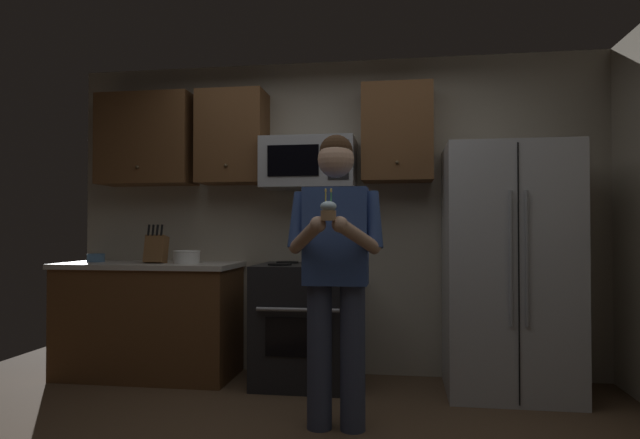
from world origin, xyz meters
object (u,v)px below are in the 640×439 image
microwave (309,163)px  person (336,262)px  bowl_small_colored (96,258)px  oven_range (306,324)px  knife_block (156,249)px  bowl_large_white (187,256)px  refrigerator (508,269)px  cupcake (328,210)px

microwave → person: bearing=-72.0°
bowl_small_colored → person: 2.36m
microwave → oven_range: bearing=-90.0°
knife_block → oven_range: bearing=1.4°
microwave → bowl_large_white: bearing=-173.6°
knife_block → bowl_small_colored: knife_block is taller
bowl_small_colored → bowl_large_white: bearing=-3.0°
oven_range → person: size_ratio=0.53×
microwave → refrigerator: size_ratio=0.41×
microwave → person: 1.33m
microwave → bowl_small_colored: microwave is taller
person → bowl_large_white: bearing=144.3°
bowl_small_colored → person: (2.14, -0.99, 0.04)m
bowl_small_colored → cupcake: bearing=-31.7°
oven_range → knife_block: 1.35m
refrigerator → bowl_small_colored: 3.29m
microwave → bowl_large_white: size_ratio=3.37×
oven_range → microwave: 1.26m
oven_range → person: 1.13m
refrigerator → person: bearing=-142.1°
bowl_large_white → bowl_small_colored: (-0.81, 0.04, -0.02)m
refrigerator → person: size_ratio=1.02×
bowl_small_colored → cupcake: size_ratio=0.85×
microwave → person: (0.34, -1.06, -0.72)m
refrigerator → bowl_large_white: 2.48m
bowl_small_colored → cupcake: (2.14, -1.32, 0.34)m
knife_block → microwave: bearing=6.9°
knife_block → bowl_small_colored: bearing=171.9°
bowl_large_white → microwave: bearing=6.4°
person → cupcake: (-0.00, -0.33, 0.30)m
knife_block → person: bearing=-30.2°
oven_range → microwave: microwave is taller
oven_range → refrigerator: 1.56m
bowl_large_white → cupcake: bearing=-44.0°
person → cupcake: size_ratio=10.13×
knife_block → person: size_ratio=0.18×
microwave → refrigerator: 1.72m
bowl_large_white → bowl_small_colored: size_ratio=1.49×
person → cupcake: bearing=-90.0°
knife_block → bowl_small_colored: 0.58m
microwave → bowl_large_white: (-0.98, -0.11, -0.75)m
person → cupcake: 0.44m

